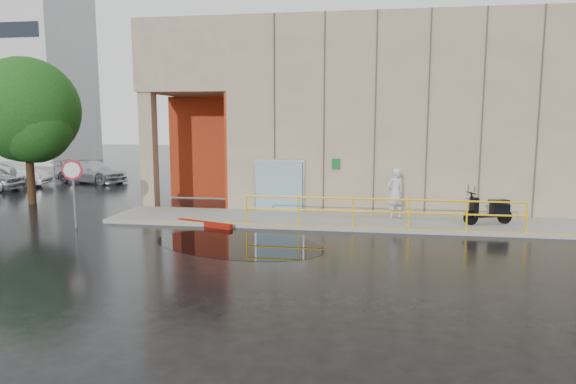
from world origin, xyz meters
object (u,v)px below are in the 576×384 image
object	(u,v)px
stop_sign	(73,178)
car_c	(91,171)
scooter	(489,202)
tree_near	(28,114)
red_curb	(204,224)
person	(395,193)
car_b	(10,174)

from	to	relation	value
stop_sign	car_c	distance (m)	14.09
stop_sign	scooter	bearing A→B (deg)	12.47
tree_near	stop_sign	bearing A→B (deg)	-42.98
scooter	tree_near	world-z (taller)	tree_near
stop_sign	car_c	xyz separation A→B (m)	(-6.56, 12.42, -1.12)
tree_near	red_curb	bearing A→B (deg)	-20.40
car_c	stop_sign	bearing A→B (deg)	-139.67
person	car_c	size ratio (longest dim) A/B	0.41
red_curb	scooter	bearing A→B (deg)	7.16
car_b	tree_near	world-z (taller)	tree_near
scooter	stop_sign	size ratio (longest dim) A/B	0.76
scooter	car_b	distance (m)	25.94
stop_sign	red_curb	distance (m)	4.89
car_b	tree_near	xyz separation A→B (m)	(5.37, -5.47, 3.38)
person	car_b	size ratio (longest dim) A/B	0.45
scooter	tree_near	bearing A→B (deg)	155.41
person	stop_sign	bearing A→B (deg)	-14.91
scooter	car_b	xyz separation A→B (m)	(-24.78, 7.65, -0.25)
red_curb	tree_near	xyz separation A→B (m)	(-9.28, 3.45, 4.00)
red_curb	stop_sign	bearing A→B (deg)	-166.94
red_curb	tree_near	distance (m)	10.68
red_curb	car_b	bearing A→B (deg)	148.66
car_c	tree_near	bearing A→B (deg)	-155.09
car_b	tree_near	distance (m)	8.38
car_c	tree_near	distance (m)	8.81
scooter	tree_near	size ratio (longest dim) A/B	0.28
car_c	person	bearing A→B (deg)	-105.57
tree_near	car_b	bearing A→B (deg)	134.48
car_c	tree_near	size ratio (longest dim) A/B	0.71
scooter	car_c	xyz separation A→B (m)	(-21.16, 10.11, -0.27)
stop_sign	tree_near	distance (m)	6.97
tree_near	person	bearing A→B (deg)	-5.68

